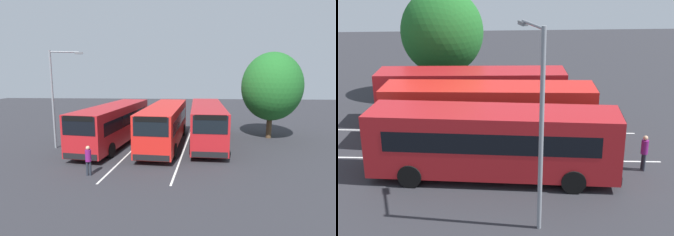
{
  "view_description": "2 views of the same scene",
  "coord_description": "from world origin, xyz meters",
  "views": [
    {
      "loc": [
        21.19,
        1.65,
        5.54
      ],
      "look_at": [
        -1.0,
        0.34,
        1.9
      ],
      "focal_mm": 29.05,
      "sensor_mm": 36.0,
      "label": 1
    },
    {
      "loc": [
        -0.28,
        -22.31,
        9.21
      ],
      "look_at": [
        1.24,
        0.23,
        1.34
      ],
      "focal_mm": 49.83,
      "sensor_mm": 36.0,
      "label": 2
    }
  ],
  "objects": [
    {
      "name": "ground_plane",
      "position": [
        0.0,
        0.0,
        0.0
      ],
      "size": [
        77.93,
        77.93,
        0.0
      ],
      "primitive_type": "plane",
      "color": "#2B2B30"
    },
    {
      "name": "bus_far_left",
      "position": [
        0.45,
        -3.84,
        1.71
      ],
      "size": [
        10.91,
        3.95,
        3.09
      ],
      "rotation": [
        0.0,
        0.0,
        -0.15
      ],
      "color": "#AD191E",
      "rests_on": "ground"
    },
    {
      "name": "bus_center_left",
      "position": [
        0.4,
        0.17,
        1.71
      ],
      "size": [
        10.84,
        3.34,
        3.09
      ],
      "rotation": [
        0.0,
        0.0,
        -0.09
      ],
      "color": "red",
      "rests_on": "ground"
    },
    {
      "name": "bus_center_right",
      "position": [
        -0.47,
        3.51,
        1.71
      ],
      "size": [
        10.78,
        2.96,
        3.09
      ],
      "rotation": [
        0.0,
        0.0,
        -0.05
      ],
      "color": "#AD191E",
      "rests_on": "ground"
    },
    {
      "name": "pedestrian",
      "position": [
        7.21,
        -3.53,
        0.99
      ],
      "size": [
        0.36,
        0.36,
        1.68
      ],
      "rotation": [
        0.0,
        0.0,
        3.27
      ],
      "color": "#232833",
      "rests_on": "ground"
    },
    {
      "name": "street_lamp",
      "position": [
        1.81,
        -7.73,
        4.15
      ],
      "size": [
        0.7,
        2.33,
        7.18
      ],
      "rotation": [
        0.0,
        0.0,
        1.8
      ],
      "color": "gray",
      "rests_on": "ground"
    },
    {
      "name": "depot_tree",
      "position": [
        -2.42,
        9.04,
        4.45
      ],
      "size": [
        5.49,
        4.94,
        7.34
      ],
      "color": "#4C3823",
      "rests_on": "ground"
    },
    {
      "name": "lane_stripe_outer_left",
      "position": [
        0.0,
        -1.88,
        0.0
      ],
      "size": [
        16.78,
        1.83,
        0.01
      ],
      "primitive_type": "cube",
      "rotation": [
        0.0,
        0.0,
        -0.1
      ],
      "color": "silver",
      "rests_on": "ground"
    },
    {
      "name": "lane_stripe_inner_left",
      "position": [
        0.0,
        1.88,
        0.0
      ],
      "size": [
        16.78,
        1.83,
        0.01
      ],
      "primitive_type": "cube",
      "rotation": [
        0.0,
        0.0,
        -0.1
      ],
      "color": "silver",
      "rests_on": "ground"
    }
  ]
}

